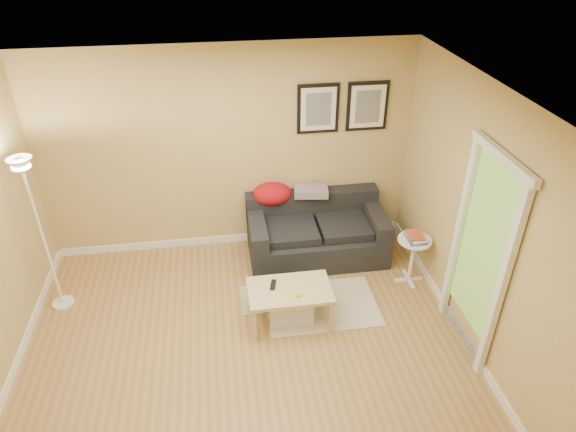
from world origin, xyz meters
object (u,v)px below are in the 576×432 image
object	(u,v)px
storage_bin	(290,307)
floor_lamp	(44,241)
coffee_table	(290,305)
side_table	(412,260)
sofa	(317,230)
book_stack	(416,237)

from	to	relation	value
storage_bin	floor_lamp	bearing A→B (deg)	166.68
coffee_table	storage_bin	world-z (taller)	coffee_table
coffee_table	storage_bin	bearing A→B (deg)	68.79
coffee_table	side_table	distance (m)	1.59
sofa	side_table	world-z (taller)	sofa
book_stack	side_table	bearing A→B (deg)	100.26
side_table	book_stack	size ratio (longest dim) A/B	2.34
coffee_table	book_stack	bearing A→B (deg)	8.48
storage_bin	floor_lamp	xyz separation A→B (m)	(-2.51, 0.59, 0.72)
sofa	floor_lamp	xyz separation A→B (m)	(-3.02, -0.50, 0.49)
side_table	floor_lamp	size ratio (longest dim) A/B	0.33
sofa	side_table	size ratio (longest dim) A/B	2.85
book_stack	floor_lamp	distance (m)	4.03
sofa	coffee_table	xyz separation A→B (m)	(-0.52, -1.14, -0.16)
storage_bin	book_stack	distance (m)	1.64
sofa	book_stack	size ratio (longest dim) A/B	6.67
storage_bin	side_table	bearing A→B (deg)	15.39
side_table	floor_lamp	xyz separation A→B (m)	(-4.02, 0.18, 0.57)
storage_bin	book_stack	bearing A→B (deg)	15.18
sofa	coffee_table	size ratio (longest dim) A/B	1.94
sofa	coffee_table	world-z (taller)	sofa
coffee_table	sofa	bearing A→B (deg)	57.24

